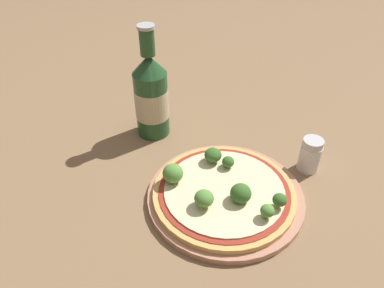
{
  "coord_description": "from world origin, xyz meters",
  "views": [
    {
      "loc": [
        -0.45,
        -0.15,
        0.48
      ],
      "look_at": [
        0.03,
        0.08,
        0.06
      ],
      "focal_mm": 35.0,
      "sensor_mm": 36.0,
      "label": 1
    }
  ],
  "objects": [
    {
      "name": "ground_plane",
      "position": [
        0.0,
        0.0,
        0.0
      ],
      "size": [
        3.0,
        3.0,
        0.0
      ],
      "primitive_type": "plane",
      "color": "#846647"
    },
    {
      "name": "broccoli_floret_2",
      "position": [
        0.04,
        0.04,
        0.04
      ],
      "size": [
        0.03,
        0.03,
        0.03
      ],
      "color": "#7A9E5B",
      "rests_on": "pizza"
    },
    {
      "name": "broccoli_floret_5",
      "position": [
        -0.07,
        0.01,
        0.04
      ],
      "size": [
        0.03,
        0.03,
        0.03
      ],
      "color": "#7A9E5B",
      "rests_on": "pizza"
    },
    {
      "name": "broccoli_floret_6",
      "position": [
        0.04,
        0.01,
        0.04
      ],
      "size": [
        0.02,
        0.02,
        0.02
      ],
      "color": "#7A9E5B",
      "rests_on": "pizza"
    },
    {
      "name": "broccoli_floret_3",
      "position": [
        -0.03,
        -0.04,
        0.04
      ],
      "size": [
        0.04,
        0.04,
        0.03
      ],
      "color": "#7A9E5B",
      "rests_on": "pizza"
    },
    {
      "name": "broccoli_floret_1",
      "position": [
        -0.04,
        0.08,
        0.04
      ],
      "size": [
        0.04,
        0.04,
        0.03
      ],
      "color": "#7A9E5B",
      "rests_on": "pizza"
    },
    {
      "name": "pepper_shaker",
      "position": [
        0.13,
        -0.12,
        0.03
      ],
      "size": [
        0.04,
        0.04,
        0.07
      ],
      "color": "silver",
      "rests_on": "ground_plane"
    },
    {
      "name": "beer_bottle",
      "position": [
        0.11,
        0.2,
        0.09
      ],
      "size": [
        0.07,
        0.07,
        0.24
      ],
      "color": "#234C28",
      "rests_on": "ground_plane"
    },
    {
      "name": "broccoli_floret_0",
      "position": [
        -0.05,
        -0.09,
        0.04
      ],
      "size": [
        0.02,
        0.02,
        0.03
      ],
      "color": "#7A9E5B",
      "rests_on": "pizza"
    },
    {
      "name": "plate",
      "position": [
        -0.01,
        -0.01,
        0.01
      ],
      "size": [
        0.27,
        0.27,
        0.01
      ],
      "color": "tan",
      "rests_on": "ground_plane"
    },
    {
      "name": "broccoli_floret_4",
      "position": [
        -0.02,
        -0.1,
        0.04
      ],
      "size": [
        0.02,
        0.02,
        0.03
      ],
      "color": "#7A9E5B",
      "rests_on": "pizza"
    },
    {
      "name": "pizza",
      "position": [
        -0.02,
        -0.01,
        0.02
      ],
      "size": [
        0.25,
        0.25,
        0.01
      ],
      "color": "tan",
      "rests_on": "plate"
    }
  ]
}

